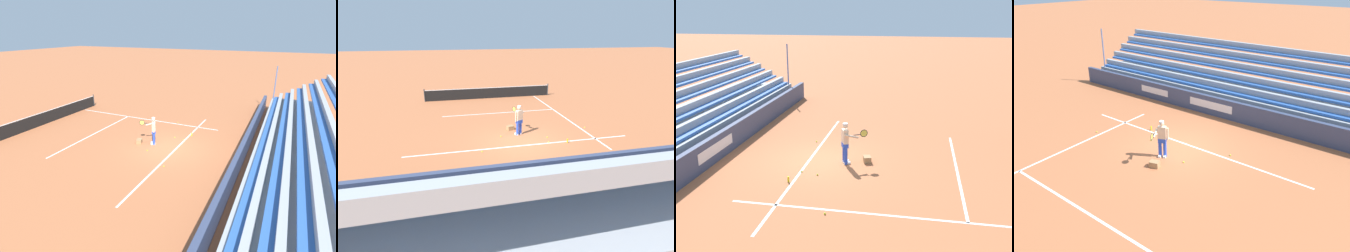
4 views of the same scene
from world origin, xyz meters
The scene contains 14 objects.
ground_plane centered at (0.00, 0.00, 0.00)m, with size 160.00×160.00×0.00m, color #B7663D.
court_baseline_white centered at (0.00, -0.50, 0.00)m, with size 12.00×0.10×0.01m, color white.
court_sideline_white centered at (4.11, 4.00, 0.00)m, with size 0.10×12.00×0.01m, color white.
court_service_line_white centered at (0.00, 5.50, 0.00)m, with size 8.22×0.10×0.01m, color white.
back_wall_sponsor_board centered at (0.01, -4.32, 0.55)m, with size 23.34×0.25×1.10m.
bleacher_stand centered at (0.00, -6.95, 0.79)m, with size 22.17×4.00×3.85m.
tennis_player centered at (0.15, 1.06, 0.89)m, with size 0.57×1.07×1.71m.
ball_box_cardboard centered at (-0.13, 1.91, 0.13)m, with size 0.40×0.30×0.26m, color #A87F51.
tennis_ball_far_right centered at (-0.92, 0.92, 0.03)m, with size 0.07×0.07×0.07m, color #CCE533.
tennis_ball_by_box centered at (4.41, 1.20, 0.03)m, with size 0.07×0.07×0.07m, color #CCE533.
tennis_ball_near_player centered at (1.39, -0.45, 0.03)m, with size 0.07×0.07×0.07m, color #CCE533.
tennis_ball_midcourt centered at (1.57, 0.23, 0.03)m, with size 0.07×0.07×0.07m, color #CCE533.
tennis_ball_toward_net centered at (-2.23, -0.80, 0.03)m, with size 0.07×0.07×0.07m, color #CCE533.
water_bottle centered at (2.35, -0.66, 0.11)m, with size 0.07×0.07×0.22m, color yellow.
Camera 4 is at (-8.09, 10.62, 7.36)m, focal length 35.00 mm.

